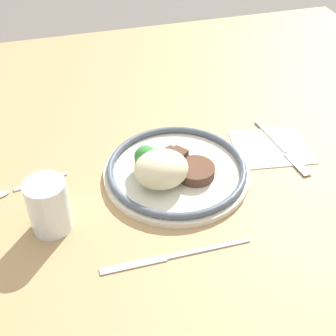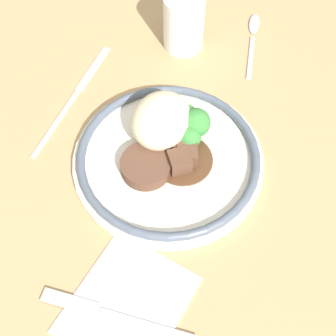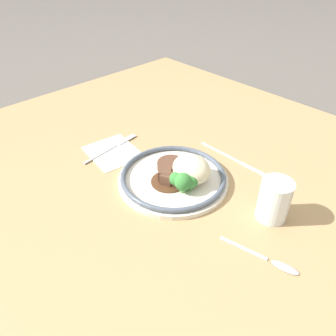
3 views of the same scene
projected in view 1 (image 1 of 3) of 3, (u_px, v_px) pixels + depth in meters
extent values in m
plane|color=#5B5651|center=(165.00, 183.00, 0.87)|extent=(8.00, 8.00, 0.00)
cube|color=tan|center=(165.00, 177.00, 0.86)|extent=(1.37, 1.26, 0.03)
cube|color=white|center=(271.00, 147.00, 0.90)|extent=(0.16, 0.14, 0.00)
cylinder|color=silver|center=(177.00, 173.00, 0.83)|extent=(0.26, 0.26, 0.01)
torus|color=#4C5666|center=(177.00, 168.00, 0.82)|extent=(0.25, 0.25, 0.01)
ellipsoid|color=beige|center=(161.00, 169.00, 0.78)|extent=(0.09, 0.08, 0.06)
cylinder|color=brown|center=(196.00, 171.00, 0.81)|extent=(0.07, 0.07, 0.02)
cylinder|color=#51331E|center=(171.00, 163.00, 0.84)|extent=(0.08, 0.08, 0.00)
cube|color=brown|center=(166.00, 159.00, 0.83)|extent=(0.03, 0.03, 0.03)
cube|color=brown|center=(170.00, 159.00, 0.83)|extent=(0.03, 0.03, 0.02)
cube|color=brown|center=(177.00, 156.00, 0.84)|extent=(0.04, 0.04, 0.03)
cube|color=brown|center=(170.00, 157.00, 0.84)|extent=(0.04, 0.04, 0.03)
cylinder|color=#669E51|center=(145.00, 173.00, 0.81)|extent=(0.01, 0.01, 0.01)
sphere|color=#387F38|center=(144.00, 165.00, 0.80)|extent=(0.03, 0.03, 0.03)
cylinder|color=#669E51|center=(158.00, 163.00, 0.84)|extent=(0.01, 0.01, 0.01)
sphere|color=#387F38|center=(157.00, 155.00, 0.83)|extent=(0.03, 0.03, 0.03)
cylinder|color=#669E51|center=(155.00, 170.00, 0.82)|extent=(0.01, 0.01, 0.01)
sphere|color=#387F38|center=(155.00, 162.00, 0.81)|extent=(0.03, 0.03, 0.03)
cylinder|color=#669E51|center=(147.00, 167.00, 0.83)|extent=(0.01, 0.01, 0.01)
sphere|color=#387F38|center=(146.00, 158.00, 0.81)|extent=(0.04, 0.04, 0.04)
cylinder|color=orange|center=(50.00, 213.00, 0.72)|extent=(0.06, 0.06, 0.06)
cylinder|color=white|center=(49.00, 206.00, 0.71)|extent=(0.06, 0.06, 0.09)
cube|color=#ADADB2|center=(270.00, 136.00, 0.92)|extent=(0.02, 0.11, 0.00)
cube|color=#ADADB2|center=(297.00, 164.00, 0.86)|extent=(0.02, 0.07, 0.00)
cube|color=#ADADB2|center=(207.00, 249.00, 0.70)|extent=(0.14, 0.01, 0.00)
cube|color=#ADADB2|center=(134.00, 265.00, 0.68)|extent=(0.10, 0.01, 0.00)
cube|color=#ADADB2|center=(41.00, 182.00, 0.82)|extent=(0.09, 0.03, 0.00)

